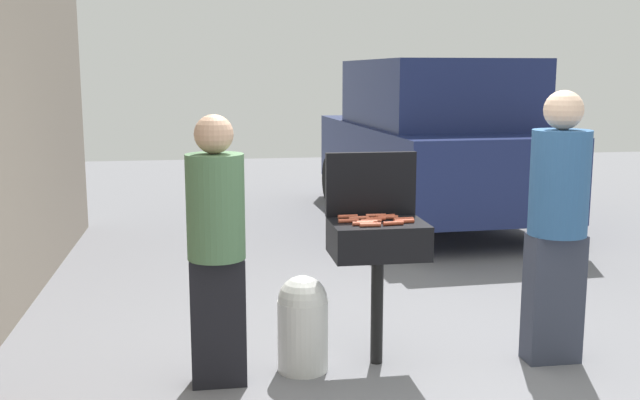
{
  "coord_description": "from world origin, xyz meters",
  "views": [
    {
      "loc": [
        -1.23,
        -4.21,
        1.87
      ],
      "look_at": [
        -0.45,
        0.76,
        1.0
      ],
      "focal_mm": 41.54,
      "sensor_mm": 36.0,
      "label": 1
    }
  ],
  "objects_px": {
    "hot_dog_2": "(376,216)",
    "hot_dog_6": "(385,216)",
    "hot_dog_7": "(359,218)",
    "person_right": "(558,218)",
    "hot_dog_11": "(363,224)",
    "person_left": "(216,241)",
    "hot_dog_1": "(349,221)",
    "hot_dog_5": "(388,217)",
    "propane_tank": "(303,321)",
    "hot_dog_0": "(370,225)",
    "hot_dog_3": "(371,221)",
    "bbq_grill": "(378,244)",
    "hot_dog_9": "(404,221)",
    "parked_minivan": "(431,140)",
    "hot_dog_8": "(393,223)",
    "hot_dog_12": "(403,219)",
    "hot_dog_10": "(367,222)",
    "hot_dog_13": "(348,217)",
    "hot_dog_4": "(375,219)"
  },
  "relations": [
    {
      "from": "hot_dog_8",
      "to": "hot_dog_11",
      "type": "distance_m",
      "value": 0.19
    },
    {
      "from": "hot_dog_1",
      "to": "parked_minivan",
      "type": "height_order",
      "value": "parked_minivan"
    },
    {
      "from": "hot_dog_3",
      "to": "hot_dog_11",
      "type": "xyz_separation_m",
      "value": [
        -0.07,
        -0.07,
        0.0
      ]
    },
    {
      "from": "bbq_grill",
      "to": "hot_dog_7",
      "type": "distance_m",
      "value": 0.21
    },
    {
      "from": "hot_dog_7",
      "to": "person_left",
      "type": "height_order",
      "value": "person_left"
    },
    {
      "from": "hot_dog_0",
      "to": "hot_dog_6",
      "type": "bearing_deg",
      "value": 58.21
    },
    {
      "from": "hot_dog_5",
      "to": "propane_tank",
      "type": "distance_m",
      "value": 0.86
    },
    {
      "from": "hot_dog_1",
      "to": "hot_dog_5",
      "type": "xyz_separation_m",
      "value": [
        0.27,
        0.07,
        0.0
      ]
    },
    {
      "from": "hot_dog_9",
      "to": "person_right",
      "type": "xyz_separation_m",
      "value": [
        0.99,
        -0.07,
        0.01
      ]
    },
    {
      "from": "hot_dog_12",
      "to": "person_left",
      "type": "bearing_deg",
      "value": -171.78
    },
    {
      "from": "hot_dog_11",
      "to": "hot_dog_12",
      "type": "distance_m",
      "value": 0.3
    },
    {
      "from": "hot_dog_0",
      "to": "hot_dog_8",
      "type": "xyz_separation_m",
      "value": [
        0.15,
        0.02,
        0.0
      ]
    },
    {
      "from": "hot_dog_0",
      "to": "hot_dog_3",
      "type": "distance_m",
      "value": 0.12
    },
    {
      "from": "hot_dog_6",
      "to": "hot_dog_9",
      "type": "xyz_separation_m",
      "value": [
        0.08,
        -0.17,
        0.0
      ]
    },
    {
      "from": "hot_dog_3",
      "to": "propane_tank",
      "type": "relative_size",
      "value": 0.21
    },
    {
      "from": "hot_dog_2",
      "to": "hot_dog_12",
      "type": "distance_m",
      "value": 0.2
    },
    {
      "from": "hot_dog_5",
      "to": "hot_dog_12",
      "type": "relative_size",
      "value": 1.0
    },
    {
      "from": "person_left",
      "to": "person_right",
      "type": "relative_size",
      "value": 0.93
    },
    {
      "from": "hot_dog_2",
      "to": "hot_dog_13",
      "type": "relative_size",
      "value": 1.0
    },
    {
      "from": "hot_dog_1",
      "to": "hot_dog_6",
      "type": "bearing_deg",
      "value": 21.72
    },
    {
      "from": "hot_dog_1",
      "to": "parked_minivan",
      "type": "bearing_deg",
      "value": 66.68
    },
    {
      "from": "hot_dog_11",
      "to": "propane_tank",
      "type": "xyz_separation_m",
      "value": [
        -0.37,
        0.05,
        -0.63
      ]
    },
    {
      "from": "hot_dog_0",
      "to": "hot_dog_1",
      "type": "bearing_deg",
      "value": 126.62
    },
    {
      "from": "hot_dog_5",
      "to": "hot_dog_10",
      "type": "relative_size",
      "value": 1.0
    },
    {
      "from": "hot_dog_7",
      "to": "person_right",
      "type": "relative_size",
      "value": 0.07
    },
    {
      "from": "hot_dog_5",
      "to": "hot_dog_6",
      "type": "xyz_separation_m",
      "value": [
        -0.01,
        0.04,
        0.0
      ]
    },
    {
      "from": "hot_dog_1",
      "to": "hot_dog_12",
      "type": "xyz_separation_m",
      "value": [
        0.35,
        -0.01,
        0.0
      ]
    },
    {
      "from": "bbq_grill",
      "to": "hot_dog_3",
      "type": "bearing_deg",
      "value": -158.47
    },
    {
      "from": "hot_dog_7",
      "to": "hot_dog_8",
      "type": "distance_m",
      "value": 0.26
    },
    {
      "from": "hot_dog_2",
      "to": "hot_dog_6",
      "type": "bearing_deg",
      "value": -30.28
    },
    {
      "from": "bbq_grill",
      "to": "hot_dog_4",
      "type": "relative_size",
      "value": 7.2
    },
    {
      "from": "bbq_grill",
      "to": "hot_dog_1",
      "type": "relative_size",
      "value": 7.2
    },
    {
      "from": "hot_dog_13",
      "to": "bbq_grill",
      "type": "bearing_deg",
      "value": -39.97
    },
    {
      "from": "hot_dog_5",
      "to": "person_left",
      "type": "bearing_deg",
      "value": -167.33
    },
    {
      "from": "hot_dog_7",
      "to": "propane_tank",
      "type": "xyz_separation_m",
      "value": [
        -0.38,
        -0.13,
        -0.63
      ]
    },
    {
      "from": "hot_dog_2",
      "to": "person_right",
      "type": "bearing_deg",
      "value": -13.96
    },
    {
      "from": "hot_dog_7",
      "to": "person_left",
      "type": "relative_size",
      "value": 0.08
    },
    {
      "from": "hot_dog_8",
      "to": "hot_dog_9",
      "type": "height_order",
      "value": "same"
    },
    {
      "from": "hot_dog_11",
      "to": "person_left",
      "type": "relative_size",
      "value": 0.08
    },
    {
      "from": "person_right",
      "to": "hot_dog_9",
      "type": "bearing_deg",
      "value": 11.57
    },
    {
      "from": "hot_dog_2",
      "to": "parked_minivan",
      "type": "xyz_separation_m",
      "value": [
        1.74,
        4.38,
        0.08
      ]
    },
    {
      "from": "hot_dog_9",
      "to": "hot_dog_13",
      "type": "relative_size",
      "value": 1.0
    },
    {
      "from": "hot_dog_8",
      "to": "hot_dog_12",
      "type": "relative_size",
      "value": 1.0
    },
    {
      "from": "bbq_grill",
      "to": "hot_dog_0",
      "type": "relative_size",
      "value": 7.2
    },
    {
      "from": "hot_dog_5",
      "to": "hot_dog_10",
      "type": "distance_m",
      "value": 0.22
    },
    {
      "from": "hot_dog_10",
      "to": "hot_dog_13",
      "type": "xyz_separation_m",
      "value": [
        -0.08,
        0.2,
        0.0
      ]
    },
    {
      "from": "hot_dog_0",
      "to": "hot_dog_7",
      "type": "xyz_separation_m",
      "value": [
        -0.03,
        0.22,
        0.0
      ]
    },
    {
      "from": "hot_dog_3",
      "to": "hot_dog_11",
      "type": "height_order",
      "value": "same"
    },
    {
      "from": "bbq_grill",
      "to": "person_right",
      "type": "height_order",
      "value": "person_right"
    },
    {
      "from": "hot_dog_5",
      "to": "hot_dog_10",
      "type": "height_order",
      "value": "same"
    }
  ]
}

